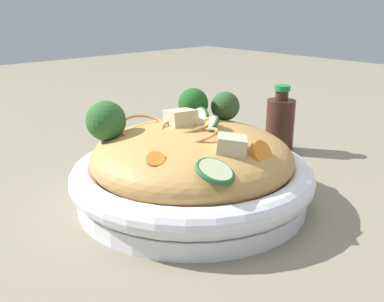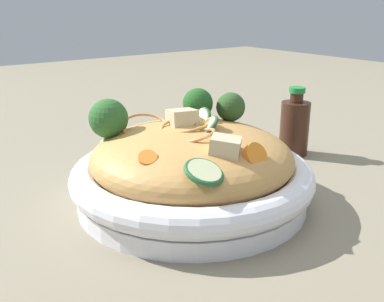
# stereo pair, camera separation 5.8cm
# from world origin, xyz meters

# --- Properties ---
(ground_plane) EXTENTS (3.00, 3.00, 0.00)m
(ground_plane) POSITION_xyz_m (0.00, 0.00, 0.00)
(ground_plane) COLOR #7A725D
(serving_bowl) EXTENTS (0.32, 0.32, 0.06)m
(serving_bowl) POSITION_xyz_m (0.00, 0.00, 0.03)
(serving_bowl) COLOR white
(serving_bowl) RESTS_ON ground_plane
(noodle_heap) EXTENTS (0.26, 0.26, 0.09)m
(noodle_heap) POSITION_xyz_m (-0.00, 0.00, 0.06)
(noodle_heap) COLOR #BC8949
(noodle_heap) RESTS_ON serving_bowl
(broccoli_florets) EXTENTS (0.22, 0.12, 0.07)m
(broccoli_florets) POSITION_xyz_m (-0.01, 0.06, 0.11)
(broccoli_florets) COLOR #A5C277
(broccoli_florets) RESTS_ON serving_bowl
(carrot_coins) EXTENTS (0.14, 0.19, 0.04)m
(carrot_coins) POSITION_xyz_m (-0.02, -0.04, 0.09)
(carrot_coins) COLOR orange
(carrot_coins) RESTS_ON serving_bowl
(zucchini_slices) EXTENTS (0.12, 0.16, 0.05)m
(zucchini_slices) POSITION_xyz_m (-0.01, -0.04, 0.10)
(zucchini_slices) COLOR beige
(zucchini_slices) RESTS_ON serving_bowl
(chicken_chunks) EXTENTS (0.05, 0.15, 0.04)m
(chicken_chunks) POSITION_xyz_m (-0.01, -0.02, 0.11)
(chicken_chunks) COLOR #CEB890
(chicken_chunks) RESTS_ON serving_bowl
(soy_sauce_bottle) EXTENTS (0.05, 0.05, 0.12)m
(soy_sauce_bottle) POSITION_xyz_m (0.26, 0.05, 0.05)
(soy_sauce_bottle) COLOR #381E14
(soy_sauce_bottle) RESTS_ON ground_plane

